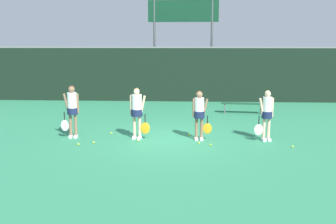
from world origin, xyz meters
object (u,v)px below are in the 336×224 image
(scoreboard, at_px, (183,17))
(tennis_ball_3, at_px, (138,141))
(player_0, at_px, (72,107))
(tennis_ball_4, at_px, (189,135))
(tennis_ball_2, at_px, (94,142))
(tennis_ball_5, at_px, (210,145))
(tennis_ball_1, at_px, (199,143))
(bench_courtside, at_px, (243,105))
(tennis_ball_0, at_px, (111,133))
(player_1, at_px, (137,109))
(player_2, at_px, (199,111))
(tennis_ball_6, at_px, (78,144))
(tennis_ball_7, at_px, (293,147))
(player_3, at_px, (267,112))

(scoreboard, relative_size, tennis_ball_3, 89.56)
(player_0, xyz_separation_m, tennis_ball_4, (3.97, 0.45, -1.03))
(tennis_ball_2, relative_size, tennis_ball_5, 1.04)
(scoreboard, height_order, tennis_ball_1, scoreboard)
(bench_courtside, xyz_separation_m, player_0, (-6.40, -4.84, 0.65))
(tennis_ball_0, bearing_deg, player_1, -32.26)
(tennis_ball_2, distance_m, tennis_ball_5, 3.76)
(tennis_ball_4, bearing_deg, tennis_ball_5, -62.21)
(tennis_ball_0, bearing_deg, player_2, -12.19)
(player_0, bearing_deg, player_2, -6.04)
(tennis_ball_2, distance_m, tennis_ball_6, 0.50)
(tennis_ball_7, bearing_deg, tennis_ball_6, -179.31)
(tennis_ball_2, xyz_separation_m, tennis_ball_5, (3.76, -0.07, -0.00))
(player_1, height_order, player_3, player_1)
(tennis_ball_3, bearing_deg, tennis_ball_1, -5.72)
(bench_courtside, height_order, tennis_ball_5, bench_courtside)
(scoreboard, bearing_deg, bench_courtside, -60.15)
(player_2, bearing_deg, tennis_ball_6, -169.72)
(bench_courtside, height_order, tennis_ball_2, bench_courtside)
(player_3, bearing_deg, tennis_ball_5, -169.17)
(player_3, height_order, tennis_ball_4, player_3)
(player_1, distance_m, tennis_ball_0, 1.56)
(tennis_ball_5, distance_m, tennis_ball_6, 4.20)
(scoreboard, xyz_separation_m, tennis_ball_6, (-3.15, -10.72, -4.53))
(player_0, xyz_separation_m, player_2, (4.30, -0.08, -0.10))
(tennis_ball_3, bearing_deg, bench_courtside, 51.96)
(scoreboard, xyz_separation_m, tennis_ball_3, (-1.31, -10.15, -4.53))
(player_1, bearing_deg, tennis_ball_7, -2.25)
(player_3, relative_size, tennis_ball_6, 23.94)
(tennis_ball_1, bearing_deg, tennis_ball_6, -174.39)
(player_1, xyz_separation_m, tennis_ball_1, (2.06, -0.56, -0.99))
(scoreboard, bearing_deg, player_2, -85.89)
(tennis_ball_4, bearing_deg, scoreboard, 92.34)
(player_2, relative_size, tennis_ball_4, 23.82)
(tennis_ball_7, bearing_deg, player_2, 164.03)
(tennis_ball_1, bearing_deg, player_2, 87.71)
(player_3, xyz_separation_m, tennis_ball_3, (-4.22, -0.34, -0.95))
(tennis_ball_0, relative_size, tennis_ball_5, 1.03)
(tennis_ball_3, distance_m, tennis_ball_5, 2.39)
(tennis_ball_3, bearing_deg, player_0, 169.71)
(tennis_ball_0, xyz_separation_m, tennis_ball_5, (3.44, -1.40, -0.00))
(player_3, height_order, tennis_ball_3, player_3)
(tennis_ball_5, bearing_deg, tennis_ball_0, 157.88)
(player_0, height_order, tennis_ball_2, player_0)
(tennis_ball_3, relative_size, tennis_ball_6, 0.92)
(tennis_ball_7, bearing_deg, player_3, 129.17)
(bench_courtside, xyz_separation_m, tennis_ball_4, (-2.43, -4.39, -0.38))
(tennis_ball_5, distance_m, tennis_ball_7, 2.54)
(tennis_ball_1, distance_m, tennis_ball_6, 3.85)
(tennis_ball_2, relative_size, tennis_ball_3, 1.02)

